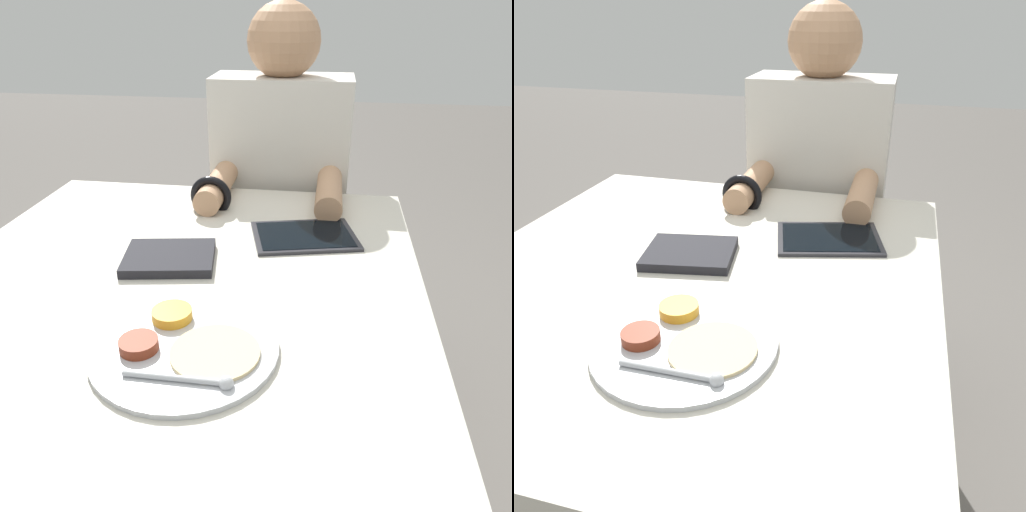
# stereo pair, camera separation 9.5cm
# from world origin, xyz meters

# --- Properties ---
(ground_plane) EXTENTS (12.00, 12.00, 0.00)m
(ground_plane) POSITION_xyz_m (0.00, 0.00, 0.00)
(ground_plane) COLOR #605B56
(dining_table) EXTENTS (0.98, 1.06, 0.70)m
(dining_table) POSITION_xyz_m (0.00, 0.00, 0.35)
(dining_table) COLOR beige
(dining_table) RESTS_ON ground_plane
(thali_tray) EXTENTS (0.30, 0.30, 0.03)m
(thali_tray) POSITION_xyz_m (0.08, -0.23, 0.71)
(thali_tray) COLOR #B7BABF
(thali_tray) RESTS_ON dining_table
(red_notebook) EXTENTS (0.21, 0.18, 0.02)m
(red_notebook) POSITION_xyz_m (-0.03, 0.06, 0.71)
(red_notebook) COLOR silver
(red_notebook) RESTS_ON dining_table
(tablet_device) EXTENTS (0.27, 0.23, 0.01)m
(tablet_device) POSITION_xyz_m (0.24, 0.22, 0.71)
(tablet_device) COLOR #28282D
(tablet_device) RESTS_ON dining_table
(person_diner) EXTENTS (0.41, 0.47, 1.20)m
(person_diner) POSITION_xyz_m (0.14, 0.67, 0.57)
(person_diner) COLOR black
(person_diner) RESTS_ON ground_plane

